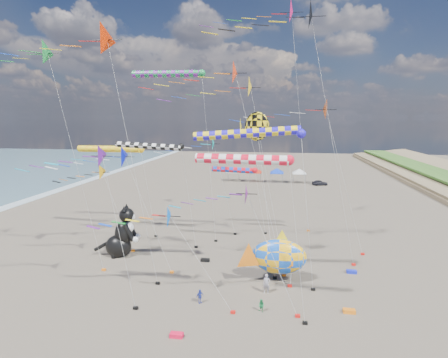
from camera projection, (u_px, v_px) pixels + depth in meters
The scene contains 32 objects.
ground at pixel (207, 351), 22.14m from camera, with size 260.00×260.00×0.00m, color brown.
delta_kite_0 at pixel (318, 16), 31.58m from camera, with size 13.80×3.03×25.39m.
delta_kite_1 at pixel (226, 77), 30.36m from camera, with size 12.70×2.18×19.56m.
delta_kite_2 at pixel (37, 58), 31.15m from camera, with size 13.15×2.33×21.35m.
delta_kite_3 at pixel (322, 112), 35.83m from camera, with size 13.33×2.38×16.71m.
delta_kite_4 at pixel (253, 201), 24.94m from camera, with size 8.24×1.77×9.97m.
delta_kite_5 at pixel (249, 90), 35.09m from camera, with size 11.80×2.32×18.81m.
delta_kite_6 at pixel (97, 175), 37.75m from camera, with size 8.50×1.86×9.81m.
delta_kite_7 at pixel (205, 146), 42.89m from camera, with size 9.55×1.81×12.49m.
delta_kite_8 at pixel (124, 159), 32.05m from camera, with size 10.86×2.21×12.31m.
delta_kite_9 at pixel (91, 44), 28.24m from camera, with size 14.78×2.78×22.13m.
delta_kite_10 at pixel (170, 223), 25.95m from camera, with size 10.35×1.97×8.18m.
delta_kite_11 at pixel (291, 13), 41.39m from camera, with size 13.22×3.07×28.58m.
delta_kite_12 at pixel (84, 160), 25.53m from camera, with size 9.02×1.87×12.85m.
windsock_0 at pixel (247, 160), 23.65m from camera, with size 8.05×0.72×12.19m.
windsock_1 at pixel (252, 134), 28.45m from camera, with size 10.42×0.76×13.75m.
windsock_2 at pixel (171, 75), 39.18m from camera, with size 9.67×0.82×19.88m.
windsock_3 at pixel (236, 170), 43.69m from camera, with size 7.06×0.73×8.54m.
windsock_4 at pixel (112, 149), 42.38m from camera, with size 9.92×0.84×11.29m.
windsock_5 at pixel (151, 147), 38.53m from camera, with size 9.24×0.69×11.88m.
angelfish_kite at pixel (255, 128), 32.01m from camera, with size 3.74×3.02×15.15m.
cat_inflatable at pixel (120, 230), 37.00m from camera, with size 4.18×2.09×5.65m, color black, non-canonical shape.
fish_inflatable at pixel (278, 256), 31.28m from camera, with size 6.58×3.40×4.84m.
person_adult at pixel (266, 284), 29.36m from camera, with size 0.62×0.40×1.69m, color #94919D.
child_green at pixel (261, 306), 26.56m from camera, with size 0.49×0.38×1.01m, color #1F8C49.
child_blue at pixel (200, 296), 27.80m from camera, with size 0.68×0.28×1.15m, color #2637AB.
kite_bag_0 at pixel (352, 272), 33.23m from camera, with size 0.90×0.44×0.30m, color #1422CD.
kite_bag_1 at pixel (349, 311), 26.47m from camera, with size 0.90×0.44×0.30m, color orange.
kite_bag_2 at pixel (177, 335), 23.54m from camera, with size 0.90×0.44×0.30m, color #F2113B.
kite_bag_3 at pixel (205, 260), 35.96m from camera, with size 0.90×0.44×0.30m, color black.
tent_row at pixel (266, 169), 79.76m from camera, with size 19.20×4.20×3.80m.
parked_car at pixel (320, 183), 76.47m from camera, with size 1.35×3.36×1.14m, color #26262D.
Camera 1 is at (4.11, -19.51, 14.61)m, focal length 28.00 mm.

